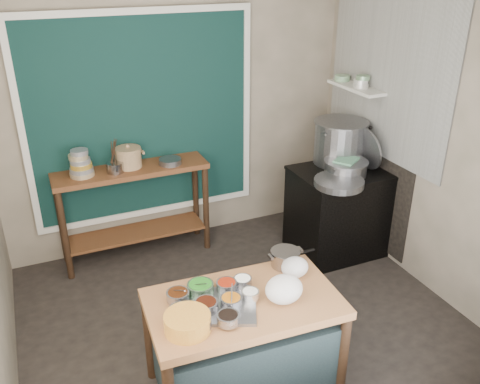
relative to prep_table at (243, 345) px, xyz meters
name	(u,v)px	position (x,y,z in m)	size (l,w,h in m)	color
floor	(238,314)	(0.28, 0.75, -0.39)	(3.50, 3.00, 0.02)	#2B2521
back_wall	(177,109)	(0.28, 2.26, 1.02)	(3.50, 0.02, 2.80)	gray
right_wall	(425,131)	(2.04, 0.75, 1.02)	(0.02, 3.00, 2.80)	gray
curtain_panel	(143,119)	(-0.07, 2.22, 0.98)	(2.10, 0.02, 1.90)	black
curtain_frame	(143,119)	(-0.07, 2.21, 0.98)	(2.22, 0.03, 2.02)	beige
tile_panel	(388,66)	(2.02, 1.30, 1.48)	(0.02, 1.70, 1.70)	#B2B2AA
soot_patch	(368,178)	(2.02, 1.40, 0.32)	(0.01, 1.30, 1.30)	black
wall_shelf	(356,87)	(1.91, 1.60, 1.23)	(0.22, 0.70, 0.03)	beige
prep_table	(243,345)	(0.00, 0.00, 0.00)	(1.25, 0.72, 0.75)	brown
back_counter	(135,212)	(-0.27, 2.03, 0.10)	(1.45, 0.40, 0.95)	#5B2F1A
stove_block	(339,213)	(1.63, 1.30, 0.05)	(0.90, 0.68, 0.85)	black
stove_top	(343,172)	(1.63, 1.30, 0.49)	(0.92, 0.69, 0.03)	black
condiment_tray	(214,306)	(-0.20, 0.00, 0.39)	(0.52, 0.37, 0.02)	gray
condiment_bowls	(210,300)	(-0.22, 0.02, 0.43)	(0.62, 0.50, 0.07)	gray
yellow_basin	(187,323)	(-0.42, -0.13, 0.43)	(0.28, 0.28, 0.11)	#B38730
saucepan	(285,258)	(0.44, 0.25, 0.43)	(0.22, 0.22, 0.12)	gray
plastic_bag_a	(284,289)	(0.23, -0.11, 0.47)	(0.25, 0.21, 0.19)	white
plastic_bag_b	(295,267)	(0.43, 0.11, 0.45)	(0.19, 0.16, 0.15)	white
bowl_stack	(80,165)	(-0.71, 2.03, 0.68)	(0.22, 0.22, 0.25)	tan
utensil_cup	(115,167)	(-0.42, 1.98, 0.62)	(0.16, 0.16, 0.10)	gray
ceramic_crock	(129,158)	(-0.27, 2.06, 0.66)	(0.26, 0.26, 0.17)	#967751
wide_bowl	(170,161)	(0.11, 1.97, 0.60)	(0.22, 0.22, 0.05)	gray
stock_pot	(340,142)	(1.72, 1.51, 0.72)	(0.55, 0.55, 0.43)	gray
pot_lid	(366,148)	(1.85, 1.27, 0.72)	(0.43, 0.43, 0.02)	gray
steamer	(346,168)	(1.60, 1.22, 0.57)	(0.43, 0.43, 0.14)	gray
green_cloth	(346,160)	(1.60, 1.22, 0.65)	(0.23, 0.18, 0.02)	#4E8667
shallow_pan	(339,183)	(1.40, 1.03, 0.53)	(0.45, 0.45, 0.06)	gray
shelf_bowl_stack	(362,82)	(1.91, 1.52, 1.30)	(0.15, 0.15, 0.12)	silver
shelf_bowl_green	(342,78)	(1.91, 1.85, 1.27)	(0.15, 0.15, 0.05)	gray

